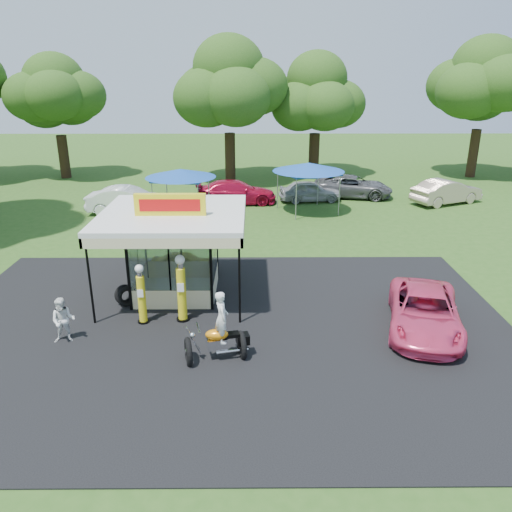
% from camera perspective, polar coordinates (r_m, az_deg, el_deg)
% --- Properties ---
extents(ground, '(120.00, 120.00, 0.00)m').
position_cam_1_polar(ground, '(15.65, -4.12, -11.88)').
color(ground, '#2A5119').
rests_on(ground, ground).
extents(asphalt_apron, '(20.00, 14.00, 0.04)m').
position_cam_1_polar(asphalt_apron, '(17.36, -3.71, -8.31)').
color(asphalt_apron, black).
rests_on(asphalt_apron, ground).
extents(gas_station_kiosk, '(5.40, 5.40, 4.18)m').
position_cam_1_polar(gas_station_kiosk, '(19.58, -9.21, 0.53)').
color(gas_station_kiosk, white).
rests_on(gas_station_kiosk, ground).
extents(gas_pump_left, '(0.41, 0.41, 2.21)m').
position_cam_1_polar(gas_pump_left, '(17.72, -12.95, -4.44)').
color(gas_pump_left, black).
rests_on(gas_pump_left, ground).
extents(gas_pump_right, '(0.46, 0.46, 2.49)m').
position_cam_1_polar(gas_pump_right, '(17.56, -8.51, -3.88)').
color(gas_pump_right, black).
rests_on(gas_pump_right, ground).
extents(motorcycle, '(2.06, 1.32, 2.34)m').
position_cam_1_polar(motorcycle, '(15.30, -4.18, -8.73)').
color(motorcycle, black).
rests_on(motorcycle, ground).
extents(spare_tires, '(0.99, 0.89, 0.81)m').
position_cam_1_polar(spare_tires, '(19.51, -14.65, -4.39)').
color(spare_tires, black).
rests_on(spare_tires, ground).
extents(kiosk_car, '(2.82, 1.13, 0.96)m').
position_cam_1_polar(kiosk_car, '(22.07, -8.20, -0.72)').
color(kiosk_car, yellow).
rests_on(kiosk_car, ground).
extents(pink_sedan, '(3.43, 5.35, 1.37)m').
position_cam_1_polar(pink_sedan, '(17.94, 18.71, -6.04)').
color(pink_sedan, '#E43E6E').
rests_on(pink_sedan, ground).
extents(spectator_west, '(0.83, 0.68, 1.56)m').
position_cam_1_polar(spectator_west, '(17.39, -21.15, -6.88)').
color(spectator_west, white).
rests_on(spectator_west, ground).
extents(bg_car_a, '(5.09, 1.87, 1.66)m').
position_cam_1_polar(bg_car_a, '(32.10, -14.36, 6.18)').
color(bg_car_a, white).
rests_on(bg_car_a, ground).
extents(bg_car_b, '(5.45, 2.50, 1.54)m').
position_cam_1_polar(bg_car_b, '(33.60, -2.27, 7.31)').
color(bg_car_b, '#B00D2F').
rests_on(bg_car_b, ground).
extents(bg_car_c, '(4.32, 2.12, 1.42)m').
position_cam_1_polar(bg_car_c, '(34.38, 6.17, 7.40)').
color(bg_car_c, '#A3A3A8').
rests_on(bg_car_c, ground).
extents(bg_car_d, '(5.84, 3.57, 1.51)m').
position_cam_1_polar(bg_car_d, '(36.01, 11.01, 7.81)').
color(bg_car_d, '#515153').
rests_on(bg_car_d, ground).
extents(bg_car_e, '(5.18, 3.62, 1.62)m').
position_cam_1_polar(bg_car_e, '(35.87, 20.95, 6.88)').
color(bg_car_e, '#BBA48F').
rests_on(bg_car_e, ground).
extents(tent_west, '(4.19, 4.19, 2.93)m').
position_cam_1_polar(tent_west, '(30.29, -8.61, 9.30)').
color(tent_west, gray).
rests_on(tent_west, ground).
extents(tent_east, '(4.43, 4.43, 3.10)m').
position_cam_1_polar(tent_east, '(31.25, 6.02, 10.03)').
color(tent_east, gray).
rests_on(tent_east, ground).
extents(oak_far_b, '(8.06, 8.06, 9.61)m').
position_cam_1_polar(oak_far_b, '(44.48, -21.84, 16.12)').
color(oak_far_b, black).
rests_on(oak_far_b, ground).
extents(oak_far_c, '(9.17, 9.17, 10.81)m').
position_cam_1_polar(oak_far_c, '(40.06, -3.11, 18.19)').
color(oak_far_c, black).
rests_on(oak_far_c, ground).
extents(oak_far_d, '(8.21, 8.21, 9.78)m').
position_cam_1_polar(oak_far_d, '(42.67, 6.89, 17.36)').
color(oak_far_d, black).
rests_on(oak_far_d, ground).
extents(oak_far_e, '(9.12, 9.12, 10.86)m').
position_cam_1_polar(oak_far_e, '(45.63, 24.48, 16.85)').
color(oak_far_e, black).
rests_on(oak_far_e, ground).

